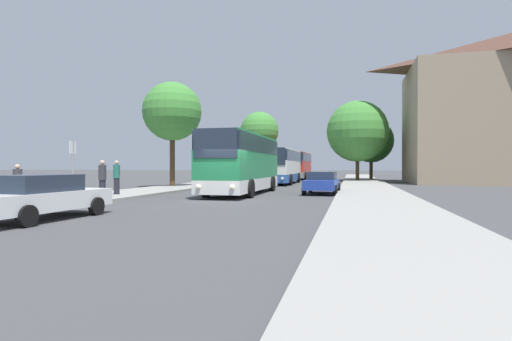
# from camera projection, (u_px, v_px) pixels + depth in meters

# --- Properties ---
(ground_plane) EXTENTS (300.00, 300.00, 0.00)m
(ground_plane) POSITION_uv_depth(u_px,v_px,m) (229.00, 201.00, 19.49)
(ground_plane) COLOR #424244
(ground_plane) RESTS_ON ground
(sidewalk_left) EXTENTS (4.00, 120.00, 0.15)m
(sidewalk_left) POSITION_uv_depth(u_px,v_px,m) (103.00, 197.00, 21.11)
(sidewalk_left) COLOR gray
(sidewalk_left) RESTS_ON ground_plane
(sidewalk_right) EXTENTS (4.00, 120.00, 0.15)m
(sidewalk_right) POSITION_uv_depth(u_px,v_px,m) (379.00, 202.00, 17.87)
(sidewalk_right) COLOR gray
(sidewalk_right) RESTS_ON ground_plane
(bus_front) EXTENTS (2.78, 10.20, 3.55)m
(bus_front) POSITION_uv_depth(u_px,v_px,m) (242.00, 163.00, 24.21)
(bus_front) COLOR silver
(bus_front) RESTS_ON ground_plane
(bus_middle) EXTENTS (2.91, 10.77, 3.27)m
(bus_middle) POSITION_uv_depth(u_px,v_px,m) (282.00, 166.00, 38.23)
(bus_middle) COLOR #2D519E
(bus_middle) RESTS_ON ground_plane
(bus_rear) EXTENTS (2.86, 10.20, 3.40)m
(bus_rear) POSITION_uv_depth(u_px,v_px,m) (298.00, 165.00, 51.54)
(bus_rear) COLOR gray
(bus_rear) RESTS_ON ground_plane
(parked_car_left_curb) EXTENTS (2.26, 4.69, 1.41)m
(parked_car_left_curb) POSITION_uv_depth(u_px,v_px,m) (40.00, 196.00, 12.48)
(parked_car_left_curb) COLOR silver
(parked_car_left_curb) RESTS_ON ground_plane
(parked_car_right_near) EXTENTS (2.12, 4.33, 1.35)m
(parked_car_right_near) POSITION_uv_depth(u_px,v_px,m) (322.00, 182.00, 24.21)
(parked_car_right_near) COLOR #233D9E
(parked_car_right_near) RESTS_ON ground_plane
(bus_stop_sign) EXTENTS (0.08, 0.45, 2.79)m
(bus_stop_sign) POSITION_uv_depth(u_px,v_px,m) (73.00, 162.00, 19.27)
(bus_stop_sign) COLOR gray
(bus_stop_sign) RESTS_ON sidewalk_left
(pedestrian_waiting_near) EXTENTS (0.36, 0.36, 1.85)m
(pedestrian_waiting_near) POSITION_uv_depth(u_px,v_px,m) (117.00, 177.00, 21.76)
(pedestrian_waiting_near) COLOR #23232D
(pedestrian_waiting_near) RESTS_ON sidewalk_left
(pedestrian_waiting_far) EXTENTS (0.36, 0.36, 1.83)m
(pedestrian_waiting_far) POSITION_uv_depth(u_px,v_px,m) (102.00, 179.00, 19.21)
(pedestrian_waiting_far) COLOR #23232D
(pedestrian_waiting_far) RESTS_ON sidewalk_left
(pedestrian_walking_back) EXTENTS (0.36, 0.36, 1.62)m
(pedestrian_walking_back) POSITION_uv_depth(u_px,v_px,m) (18.00, 183.00, 16.99)
(pedestrian_walking_back) COLOR #23232D
(pedestrian_walking_back) RESTS_ON sidewalk_left
(tree_left_near) EXTENTS (4.55, 4.55, 8.06)m
(tree_left_near) POSITION_uv_depth(u_px,v_px,m) (172.00, 112.00, 30.94)
(tree_left_near) COLOR #47331E
(tree_left_near) RESTS_ON sidewalk_left
(tree_left_far) EXTENTS (5.05, 5.05, 8.76)m
(tree_left_far) POSITION_uv_depth(u_px,v_px,m) (259.00, 131.00, 52.89)
(tree_left_far) COLOR #47331E
(tree_left_far) RESTS_ON sidewalk_left
(tree_right_near) EXTENTS (5.23, 5.23, 7.20)m
(tree_right_near) POSITION_uv_depth(u_px,v_px,m) (371.00, 141.00, 47.25)
(tree_right_near) COLOR #47331E
(tree_right_near) RESTS_ON sidewalk_right
(tree_right_mid) EXTENTS (6.71, 6.71, 8.74)m
(tree_right_mid) POSITION_uv_depth(u_px,v_px,m) (357.00, 131.00, 43.89)
(tree_right_mid) COLOR #47331E
(tree_right_mid) RESTS_ON sidewalk_right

